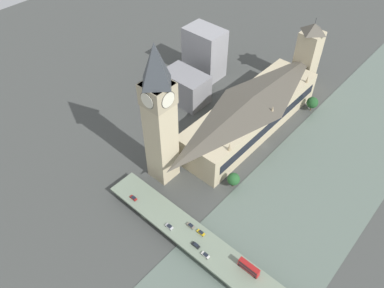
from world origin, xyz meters
TOP-DOWN VIEW (x-y plane):
  - ground_plane at (0.00, 0.00)m, footprint 600.00×600.00m
  - river_water at (-38.35, 0.00)m, footprint 64.71×360.00m
  - parliament_hall at (17.91, -8.00)m, footprint 30.29×109.70m
  - clock_tower at (31.64, 57.35)m, footprint 14.23×14.23m
  - victoria_tower at (17.97, -73.86)m, footprint 14.03×14.03m
  - road_bridge at (-38.35, 79.66)m, footprint 161.42×15.64m
  - double_decker_bus_lead at (-40.64, 76.15)m, footprint 10.57×2.49m
  - car_northbound_lead at (-12.23, 75.88)m, footprint 4.37×1.75m
  - car_northbound_mid at (-21.63, 83.53)m, footprint 4.23×1.82m
  - car_northbound_tail at (1.59, 83.63)m, footprint 4.12×1.91m
  - car_southbound_lead at (-14.87, 82.65)m, footprint 4.38×1.82m
  - car_southbound_mid at (-5.89, 76.22)m, footprint 4.37×1.84m
  - car_southbound_tail at (27.88, 83.56)m, footprint 4.18×1.84m
  - city_block_west at (68.93, -2.14)m, footprint 31.16×19.80m
  - city_block_center at (79.74, -34.91)m, footprint 27.99×19.45m
  - tree_embankment_near at (-3.35, -49.97)m, footprint 7.75×7.75m
  - tree_embankment_mid at (-3.86, 38.54)m, footprint 7.11×7.11m

SIDE VIEW (x-z plane):
  - ground_plane at x=0.00m, z-range 0.00..0.00m
  - river_water at x=-38.35m, z-range 0.00..0.30m
  - road_bridge at x=-38.35m, z-range 1.63..6.79m
  - car_southbound_mid at x=-5.89m, z-range 5.17..6.48m
  - car_southbound_tail at x=27.88m, z-range 5.15..6.50m
  - car_northbound_lead at x=-12.23m, z-range 5.18..6.48m
  - car_southbound_lead at x=-14.87m, z-range 5.16..6.52m
  - car_northbound_mid at x=-21.63m, z-range 5.17..6.55m
  - car_northbound_tail at x=1.59m, z-range 5.15..6.63m
  - tree_embankment_mid at x=-3.86m, z-range 1.27..10.96m
  - tree_embankment_near at x=-3.35m, z-range 1.40..11.99m
  - double_decker_bus_lead at x=-40.64m, z-range 5.40..10.38m
  - city_block_west at x=68.93m, z-range 0.00..21.17m
  - parliament_hall at x=17.91m, z-range -0.08..25.08m
  - city_block_center at x=79.74m, z-range 0.00..37.13m
  - victoria_tower at x=17.97m, z-range -2.00..49.46m
  - clock_tower at x=31.64m, z-range 2.52..86.68m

